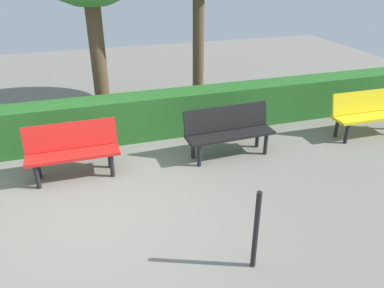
{
  "coord_description": "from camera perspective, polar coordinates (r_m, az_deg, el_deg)",
  "views": [
    {
      "loc": [
        -0.06,
        4.49,
        3.13
      ],
      "look_at": [
        -1.62,
        -0.42,
        0.55
      ],
      "focal_mm": 34.84,
      "sensor_mm": 36.0,
      "label": 1
    }
  ],
  "objects": [
    {
      "name": "bench_black",
      "position": [
        6.46,
        5.63,
        2.26
      ],
      "size": [
        1.57,
        0.52,
        0.86
      ],
      "rotation": [
        0.0,
        0.0,
        0.04
      ],
      "color": "black",
      "rests_on": "ground_plane"
    },
    {
      "name": "ground_plane",
      "position": [
        5.47,
        -15.25,
        -9.37
      ],
      "size": [
        20.89,
        20.89,
        0.0
      ],
      "primitive_type": "plane",
      "color": "gray"
    },
    {
      "name": "bench_yellow",
      "position": [
        7.97,
        25.5,
        4.52
      ],
      "size": [
        1.55,
        0.49,
        0.86
      ],
      "rotation": [
        0.0,
        0.0,
        -0.01
      ],
      "color": "yellow",
      "rests_on": "ground_plane"
    },
    {
      "name": "hedge_row",
      "position": [
        7.21,
        -7.13,
        4.27
      ],
      "size": [
        16.89,
        0.57,
        0.83
      ],
      "primitive_type": "cube",
      "color": "#266023",
      "rests_on": "ground_plane"
    },
    {
      "name": "railing_post_mid",
      "position": [
        4.17,
        9.76,
        -12.96
      ],
      "size": [
        0.06,
        0.06,
        1.0
      ],
      "primitive_type": "cylinder",
      "color": "black",
      "rests_on": "ground_plane"
    },
    {
      "name": "bench_red",
      "position": [
        6.08,
        -17.84,
        -0.64
      ],
      "size": [
        1.41,
        0.47,
        0.86
      ],
      "rotation": [
        0.0,
        0.0,
        0.0
      ],
      "color": "red",
      "rests_on": "ground_plane"
    }
  ]
}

